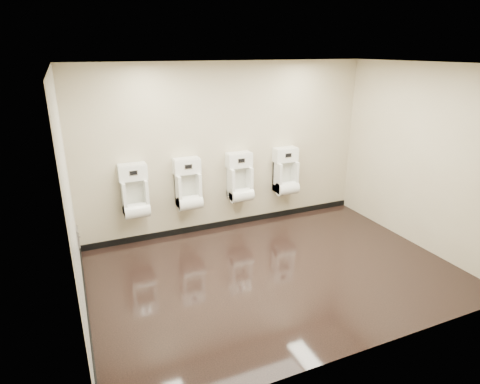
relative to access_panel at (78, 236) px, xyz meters
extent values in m
cube|color=black|center=(2.48, -1.20, -0.50)|extent=(5.00, 3.50, 0.00)
cube|color=silver|center=(2.48, -1.20, 2.30)|extent=(5.00, 3.50, 0.00)
cube|color=#BDB293|center=(2.48, 0.55, 0.90)|extent=(5.00, 0.02, 2.80)
cube|color=#BDB293|center=(2.48, -2.95, 0.90)|extent=(5.00, 0.02, 2.80)
cube|color=#BDB293|center=(-0.02, -1.20, 0.90)|extent=(0.02, 3.50, 2.80)
cube|color=#BDB293|center=(4.98, -1.20, 0.90)|extent=(0.02, 3.50, 2.80)
cube|color=white|center=(-0.01, -1.20, 0.90)|extent=(0.01, 3.50, 2.80)
cube|color=black|center=(2.48, 0.54, -0.45)|extent=(5.00, 0.02, 0.10)
cube|color=black|center=(-0.01, -1.20, -0.45)|extent=(0.02, 3.50, 0.10)
cube|color=#9E9EA3|center=(0.00, 0.00, 0.00)|extent=(0.03, 0.25, 0.25)
cylinder|color=silver|center=(0.02, 0.00, 0.00)|extent=(0.02, 0.04, 0.04)
cube|color=white|center=(0.88, 0.41, 0.31)|extent=(0.38, 0.28, 0.54)
cube|color=silver|center=(0.88, 0.50, 0.35)|extent=(0.29, 0.01, 0.42)
cylinder|color=white|center=(0.88, 0.34, 0.12)|extent=(0.38, 0.23, 0.23)
cube|color=white|center=(0.88, 0.45, 0.70)|extent=(0.43, 0.20, 0.23)
cube|color=black|center=(0.88, 0.34, 0.72)|extent=(0.11, 0.01, 0.06)
cube|color=silver|center=(0.88, 0.34, 0.72)|extent=(0.13, 0.01, 0.08)
cylinder|color=silver|center=(1.10, 0.45, 0.70)|extent=(0.01, 0.03, 0.03)
cube|color=white|center=(1.73, 0.41, 0.31)|extent=(0.38, 0.28, 0.54)
cube|color=silver|center=(1.73, 0.50, 0.35)|extent=(0.29, 0.01, 0.42)
cylinder|color=white|center=(1.73, 0.34, 0.12)|extent=(0.38, 0.23, 0.23)
cube|color=white|center=(1.73, 0.45, 0.70)|extent=(0.43, 0.20, 0.23)
cube|color=black|center=(1.73, 0.34, 0.72)|extent=(0.11, 0.01, 0.06)
cube|color=silver|center=(1.73, 0.34, 0.72)|extent=(0.13, 0.01, 0.08)
cylinder|color=silver|center=(1.95, 0.45, 0.70)|extent=(0.01, 0.03, 0.03)
cube|color=white|center=(2.64, 0.41, 0.31)|extent=(0.38, 0.28, 0.54)
cube|color=silver|center=(2.64, 0.50, 0.35)|extent=(0.29, 0.01, 0.42)
cylinder|color=white|center=(2.64, 0.34, 0.12)|extent=(0.38, 0.23, 0.23)
cube|color=white|center=(2.64, 0.45, 0.70)|extent=(0.43, 0.20, 0.23)
cube|color=black|center=(2.64, 0.34, 0.72)|extent=(0.11, 0.01, 0.06)
cube|color=silver|center=(2.64, 0.34, 0.72)|extent=(0.13, 0.01, 0.08)
cylinder|color=silver|center=(2.86, 0.45, 0.70)|extent=(0.01, 0.03, 0.03)
cube|color=white|center=(3.54, 0.41, 0.31)|extent=(0.38, 0.28, 0.54)
cube|color=silver|center=(3.54, 0.50, 0.35)|extent=(0.29, 0.01, 0.42)
cylinder|color=white|center=(3.54, 0.34, 0.12)|extent=(0.38, 0.23, 0.23)
cube|color=white|center=(3.54, 0.45, 0.70)|extent=(0.43, 0.20, 0.23)
cube|color=black|center=(3.54, 0.34, 0.72)|extent=(0.11, 0.01, 0.06)
cube|color=silver|center=(3.54, 0.34, 0.72)|extent=(0.13, 0.01, 0.08)
cylinder|color=silver|center=(3.75, 0.45, 0.70)|extent=(0.01, 0.03, 0.03)
camera|label=1|loc=(0.07, -5.54, 2.47)|focal=30.00mm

